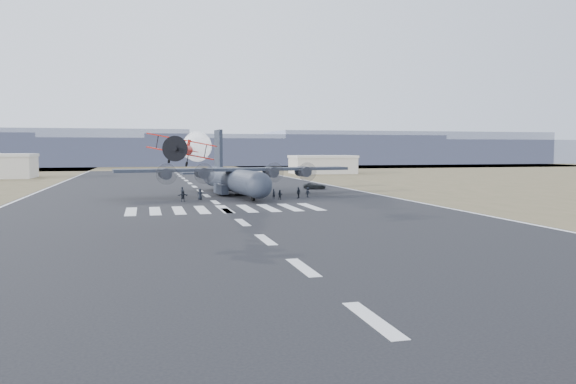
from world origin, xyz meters
name	(u,v)px	position (x,y,z in m)	size (l,w,h in m)	color
ground	(373,320)	(0.00, 0.00, 0.00)	(500.00, 500.00, 0.00)	black
scrub_far	(168,167)	(0.00, 230.00, 0.00)	(500.00, 80.00, 0.00)	brown
runway_markings	(215,202)	(0.00, 60.00, 0.01)	(60.00, 260.00, 0.01)	silver
ridge_seg_c	(22,148)	(-65.00, 260.00, 8.50)	(150.00, 50.00, 17.00)	gray
ridge_seg_d	(165,152)	(0.00, 260.00, 6.50)	(150.00, 50.00, 13.00)	gray
ridge_seg_e	(293,150)	(65.00, 260.00, 7.50)	(150.00, 50.00, 15.00)	gray
ridge_seg_f	(406,148)	(130.00, 260.00, 8.50)	(150.00, 50.00, 17.00)	gray
ridge_seg_g	(509,152)	(195.00, 260.00, 6.50)	(150.00, 50.00, 13.00)	gray
hangar_right	(323,164)	(46.00, 150.00, 3.01)	(20.50, 12.50, 5.90)	#B7B1A3
aerobatic_biplane	(182,149)	(-6.70, 31.08, 8.00)	(6.66, 6.09, 3.12)	red
smoke_trail	(196,147)	(-3.31, 54.35, 8.19)	(6.18, 28.02, 4.19)	white
transport_aircraft	(233,178)	(4.67, 72.36, 2.99)	(40.28, 33.10, 11.62)	#222634
support_vehicle	(315,186)	(22.57, 82.71, 0.63)	(2.09, 4.53, 1.26)	black
crew_a	(182,193)	(-4.33, 68.11, 0.92)	(0.67, 0.55, 1.85)	black
crew_b	(255,193)	(6.90, 64.02, 0.92)	(0.89, 0.55, 1.83)	black
crew_c	(308,192)	(16.01, 65.14, 0.83)	(1.07, 0.50, 1.66)	black
crew_d	(298,193)	(13.93, 63.52, 0.91)	(1.06, 0.55, 1.82)	black
crew_e	(200,194)	(-1.82, 64.86, 0.88)	(0.86, 0.53, 1.75)	black
crew_f	(183,196)	(-4.64, 62.44, 0.86)	(1.59, 0.52, 1.72)	black
crew_g	(274,194)	(9.78, 63.25, 0.80)	(0.58, 0.48, 1.60)	black
crew_h	(280,195)	(10.38, 61.51, 0.78)	(0.75, 0.47, 1.55)	black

